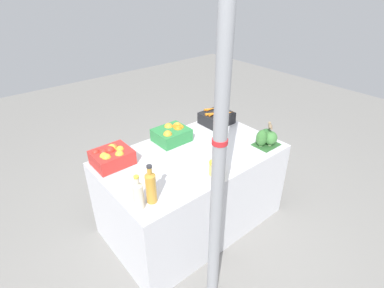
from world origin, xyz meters
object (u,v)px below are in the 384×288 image
(apple_crate, at_px, (112,156))
(broccoli_pile, at_px, (266,138))
(carrot_crate, at_px, (217,118))
(pickle_jar, at_px, (215,168))
(support_pole, at_px, (220,146))
(juice_bottle_cloudy, at_px, (138,195))
(orange_crate, at_px, (172,134))
(juice_bottle_amber, at_px, (151,186))
(sparrow_bird, at_px, (270,126))

(apple_crate, distance_m, broccoli_pile, 1.37)
(carrot_crate, bearing_deg, pickle_jar, -134.70)
(support_pole, distance_m, pickle_jar, 0.68)
(carrot_crate, distance_m, broccoli_pile, 0.62)
(apple_crate, relative_size, pickle_jar, 2.71)
(juice_bottle_cloudy, bearing_deg, pickle_jar, -4.25)
(orange_crate, bearing_deg, carrot_crate, -0.20)
(apple_crate, height_order, juice_bottle_amber, juice_bottle_amber)
(broccoli_pile, relative_size, sparrow_bird, 2.08)
(apple_crate, xyz_separation_m, orange_crate, (0.62, -0.00, -0.00))
(orange_crate, relative_size, sparrow_bird, 2.86)
(broccoli_pile, bearing_deg, carrot_crate, 92.78)
(juice_bottle_cloudy, xyz_separation_m, juice_bottle_amber, (0.10, 0.00, 0.02))
(apple_crate, height_order, sparrow_bird, sparrow_bird)
(sparrow_bird, bearing_deg, orange_crate, 87.94)
(support_pole, distance_m, apple_crate, 1.12)
(juice_bottle_cloudy, xyz_separation_m, sparrow_bird, (1.34, -0.03, 0.08))
(support_pole, relative_size, apple_crate, 8.64)
(orange_crate, height_order, pickle_jar, orange_crate)
(support_pole, xyz_separation_m, sparrow_bird, (1.01, 0.37, -0.34))
(pickle_jar, relative_size, sparrow_bird, 1.06)
(juice_bottle_cloudy, distance_m, sparrow_bird, 1.35)
(pickle_jar, xyz_separation_m, sparrow_bird, (0.69, 0.02, 0.14))
(apple_crate, bearing_deg, carrot_crate, -0.13)
(broccoli_pile, xyz_separation_m, pickle_jar, (-0.67, -0.03, -0.02))
(orange_crate, xyz_separation_m, pickle_jar, (-0.07, -0.65, -0.01))
(support_pole, relative_size, broccoli_pile, 11.87)
(apple_crate, xyz_separation_m, pickle_jar, (0.55, -0.65, -0.02))
(juice_bottle_cloudy, relative_size, sparrow_bird, 2.45)
(juice_bottle_cloudy, bearing_deg, carrot_crate, 24.83)
(orange_crate, relative_size, pickle_jar, 2.71)
(support_pole, relative_size, carrot_crate, 8.64)
(apple_crate, bearing_deg, broccoli_pile, -26.86)
(apple_crate, height_order, orange_crate, apple_crate)
(juice_bottle_cloudy, bearing_deg, sparrow_bird, -1.16)
(carrot_crate, xyz_separation_m, juice_bottle_amber, (-1.20, -0.60, 0.06))
(support_pole, bearing_deg, juice_bottle_cloudy, 129.54)
(carrot_crate, height_order, broccoli_pile, broccoli_pile)
(juice_bottle_cloudy, relative_size, juice_bottle_amber, 0.88)
(support_pole, height_order, apple_crate, support_pole)
(orange_crate, relative_size, juice_bottle_amber, 1.03)
(sparrow_bird, bearing_deg, support_pole, 153.56)
(apple_crate, xyz_separation_m, juice_bottle_amber, (-0.01, -0.60, 0.05))
(apple_crate, relative_size, broccoli_pile, 1.37)
(juice_bottle_amber, xyz_separation_m, sparrow_bird, (1.24, -0.03, 0.07))
(support_pole, height_order, carrot_crate, support_pole)
(juice_bottle_cloudy, bearing_deg, support_pole, -50.46)
(broccoli_pile, xyz_separation_m, juice_bottle_cloudy, (-1.33, 0.01, 0.03))
(apple_crate, xyz_separation_m, juice_bottle_cloudy, (-0.11, -0.60, 0.04))
(support_pole, bearing_deg, apple_crate, 102.45)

